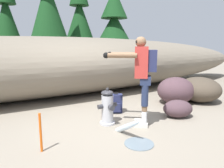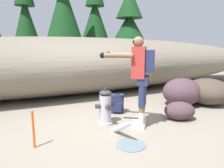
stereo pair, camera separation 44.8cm
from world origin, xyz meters
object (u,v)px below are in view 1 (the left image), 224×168
at_px(fire_hydrant, 107,108).
at_px(boulder_large, 199,89).
at_px(survey_stake, 41,133).
at_px(boulder_mid, 176,90).
at_px(spare_backpack, 116,104).
at_px(utility_worker, 142,71).
at_px(boulder_small, 178,109).

xyz_separation_m(fire_hydrant, boulder_large, (3.08, 0.17, 0.01)).
bearing_deg(boulder_large, survey_stake, -171.84).
distance_m(fire_hydrant, boulder_large, 3.09).
distance_m(boulder_mid, survey_stake, 3.86).
bearing_deg(boulder_large, boulder_mid, 164.74).
height_order(fire_hydrant, boulder_large, fire_hydrant).
bearing_deg(boulder_large, spare_backpack, 171.68).
xyz_separation_m(spare_backpack, boulder_large, (2.54, -0.37, 0.14)).
relative_size(utility_worker, boulder_large, 1.47).
xyz_separation_m(boulder_small, survey_stake, (-2.95, -0.03, 0.11)).
height_order(boulder_large, boulder_mid, boulder_mid).
distance_m(utility_worker, boulder_small, 1.37).
bearing_deg(survey_stake, fire_hydrant, 18.54).
bearing_deg(boulder_small, fire_hydrant, 164.09).
bearing_deg(boulder_large, utility_worker, -167.21).
xyz_separation_m(fire_hydrant, boulder_mid, (2.36, 0.37, 0.02)).
relative_size(spare_backpack, boulder_mid, 0.46).
bearing_deg(spare_backpack, utility_worker, 28.68).
xyz_separation_m(fire_hydrant, survey_stake, (-1.41, -0.47, -0.04)).
xyz_separation_m(utility_worker, boulder_mid, (1.84, 0.78, -0.74)).
bearing_deg(spare_backpack, boulder_small, 75.62).
height_order(utility_worker, boulder_mid, utility_worker).
xyz_separation_m(boulder_large, boulder_small, (-1.54, -0.61, -0.16)).
relative_size(fire_hydrant, survey_stake, 1.24).
bearing_deg(survey_stake, utility_worker, 1.82).
relative_size(spare_backpack, survey_stake, 0.78).
relative_size(utility_worker, survey_stake, 2.89).
distance_m(utility_worker, boulder_large, 2.74).
bearing_deg(fire_hydrant, spare_backpack, 45.22).
bearing_deg(boulder_mid, spare_backpack, 174.54).
bearing_deg(fire_hydrant, boulder_mid, 8.91).
relative_size(boulder_large, boulder_small, 1.79).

